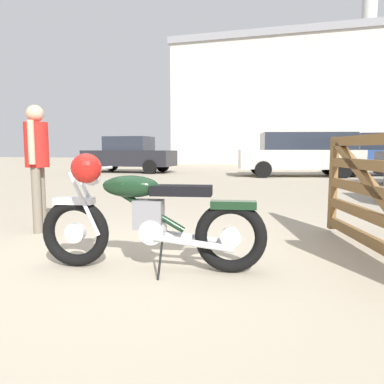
{
  "coord_description": "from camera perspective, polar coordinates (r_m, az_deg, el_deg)",
  "views": [
    {
      "loc": [
        1.41,
        -3.21,
        1.1
      ],
      "look_at": [
        0.33,
        1.06,
        0.59
      ],
      "focal_mm": 34.88,
      "sensor_mm": 36.0,
      "label": 1
    }
  ],
  "objects": [
    {
      "name": "blue_hatchback_right",
      "position": [
        15.62,
        16.37,
        5.76
      ],
      "size": [
        4.94,
        2.6,
        1.74
      ],
      "rotation": [
        0.0,
        0.0,
        3.32
      ],
      "color": "black",
      "rests_on": "ground_plane"
    },
    {
      "name": "pale_sedan_back",
      "position": [
        17.84,
        -9.56,
        5.67
      ],
      "size": [
        4.22,
        1.96,
        1.67
      ],
      "rotation": [
        0.0,
        0.0,
        3.13
      ],
      "color": "black",
      "rests_on": "ground_plane"
    },
    {
      "name": "industrial_building",
      "position": [
        32.41,
        16.55,
        12.64
      ],
      "size": [
        19.47,
        12.48,
        18.61
      ],
      "rotation": [
        0.0,
        0.0,
        -0.04
      ],
      "color": "beige",
      "rests_on": "ground_plane"
    },
    {
      "name": "bystander",
      "position": [
        5.28,
        -22.62,
        5.26
      ],
      "size": [
        0.3,
        0.44,
        1.66
      ],
      "rotation": [
        0.0,
        0.0,
        3.47
      ],
      "color": "#706656",
      "rests_on": "ground_plane"
    },
    {
      "name": "vintage_motorcycle",
      "position": [
        3.38,
        -7.3,
        -3.75
      ],
      "size": [
        2.08,
        0.73,
        1.07
      ],
      "rotation": [
        0.0,
        0.0,
        3.26
      ],
      "color": "black",
      "rests_on": "ground_plane"
    },
    {
      "name": "ground_plane",
      "position": [
        3.67,
        -9.34,
        -10.86
      ],
      "size": [
        80.0,
        80.0,
        0.0
      ],
      "primitive_type": "plane",
      "color": "tan"
    }
  ]
}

